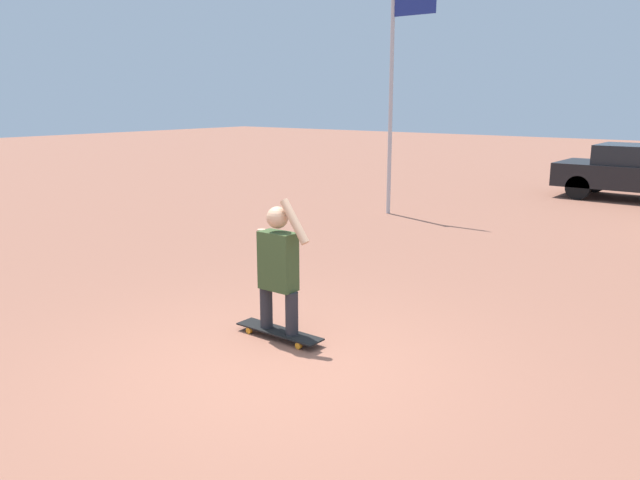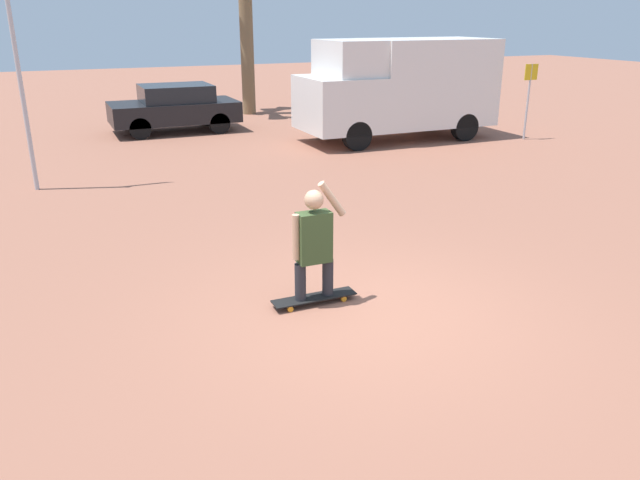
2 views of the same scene
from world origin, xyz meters
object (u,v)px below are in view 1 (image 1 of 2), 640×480
skateboard (279,332)px  person_skateboarder (278,263)px  parked_car_black (638,171)px  flagpole (396,79)px

skateboard → person_skateboarder: 0.79m
parked_car_black → person_skateboarder: bearing=-94.0°
person_skateboarder → flagpole: (-3.04, 7.36, 2.15)m
flagpole → skateboard: bearing=-67.6°
skateboard → parked_car_black: (0.92, 13.07, 0.68)m
parked_car_black → flagpole: 7.30m
person_skateboarder → flagpole: flagpole is taller
flagpole → parked_car_black: bearing=55.3°
person_skateboarder → flagpole: 8.25m
parked_car_black → flagpole: bearing=-124.7°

